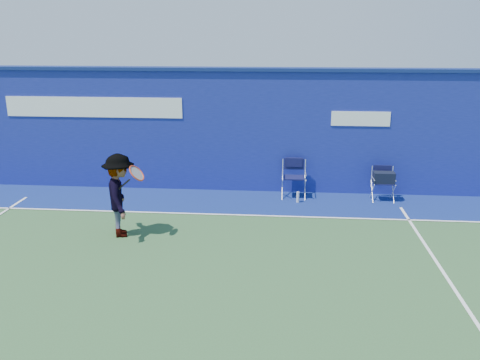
# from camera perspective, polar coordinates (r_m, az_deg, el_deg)

# --- Properties ---
(ground) EXTENTS (80.00, 80.00, 0.00)m
(ground) POSITION_cam_1_polar(r_m,az_deg,el_deg) (8.50, -7.58, -11.35)
(ground) COLOR #2E532C
(ground) RESTS_ON ground
(stadium_wall) EXTENTS (24.00, 0.50, 3.08)m
(stadium_wall) POSITION_cam_1_polar(r_m,az_deg,el_deg) (12.87, -2.99, 5.72)
(stadium_wall) COLOR navy
(stadium_wall) RESTS_ON ground
(out_of_bounds_strip) EXTENTS (24.00, 1.80, 0.01)m
(out_of_bounds_strip) POSITION_cam_1_polar(r_m,az_deg,el_deg) (12.21, -3.55, -2.40)
(out_of_bounds_strip) COLOR navy
(out_of_bounds_strip) RESTS_ON ground
(court_lines) EXTENTS (24.00, 12.00, 0.01)m
(court_lines) POSITION_cam_1_polar(r_m,az_deg,el_deg) (9.02, -6.77, -9.52)
(court_lines) COLOR white
(court_lines) RESTS_ON out_of_bounds_strip
(directors_chair_left) EXTENTS (0.55, 0.51, 0.93)m
(directors_chair_left) POSITION_cam_1_polar(r_m,az_deg,el_deg) (12.50, 6.05, -0.54)
(directors_chair_left) COLOR silver
(directors_chair_left) RESTS_ON ground
(directors_chair_right) EXTENTS (0.49, 0.44, 0.82)m
(directors_chair_right) POSITION_cam_1_polar(r_m,az_deg,el_deg) (12.63, 15.75, -0.74)
(directors_chair_right) COLOR silver
(directors_chair_right) RESTS_ON ground
(water_bottle) EXTENTS (0.07, 0.07, 0.26)m
(water_bottle) POSITION_cam_1_polar(r_m,az_deg,el_deg) (12.15, 6.51, -1.93)
(water_bottle) COLOR silver
(water_bottle) RESTS_ON ground
(tennis_player) EXTENTS (1.02, 1.22, 1.66)m
(tennis_player) POSITION_cam_1_polar(r_m,az_deg,el_deg) (10.23, -13.33, -1.69)
(tennis_player) COLOR #EA4738
(tennis_player) RESTS_ON ground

